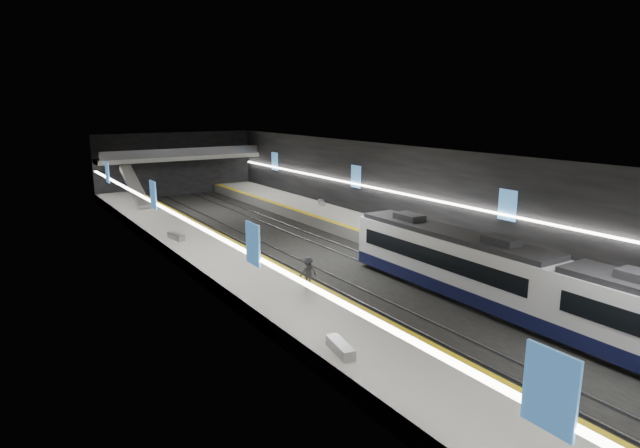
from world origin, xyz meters
TOP-DOWN VIEW (x-y plane):
  - ground at (0.00, 0.00)m, footprint 70.00×70.00m
  - ceiling at (0.00, 0.00)m, footprint 20.00×70.00m
  - wall_left at (-10.00, 0.00)m, footprint 0.04×70.00m
  - wall_right at (10.00, 0.00)m, footprint 0.04×70.00m
  - wall_back at (0.00, 35.00)m, footprint 20.00×0.04m
  - platform_left at (-7.50, 0.00)m, footprint 5.00×70.00m
  - tile_surface_left at (-7.50, 0.00)m, footprint 5.00×70.00m
  - tactile_strip_left at (-5.30, 0.00)m, footprint 0.60×70.00m
  - platform_right at (7.50, 0.00)m, footprint 5.00×70.00m
  - tile_surface_right at (7.50, 0.00)m, footprint 5.00×70.00m
  - tactile_strip_right at (5.30, 0.00)m, footprint 0.60×70.00m
  - rails at (-0.00, 0.00)m, footprint 6.52×70.00m
  - train at (2.50, -17.28)m, footprint 2.69×30.05m
  - ad_posters at (-0.00, 1.00)m, footprint 19.94×53.50m
  - cove_light_left at (-9.80, 0.00)m, footprint 0.25×68.60m
  - cove_light_right at (9.80, 0.00)m, footprint 0.25×68.60m
  - mezzanine_bridge at (0.00, 32.93)m, footprint 20.00×3.00m
  - escalator at (-7.50, 26.00)m, footprint 1.20×7.50m
  - bench_left_near at (-9.08, -14.66)m, footprint 0.90×2.06m
  - bench_left_far at (-8.75, 8.58)m, footprint 0.86×1.98m
  - bench_right_near at (9.33, -4.71)m, footprint 1.10×1.81m
  - bench_right_far at (9.09, 14.99)m, footprint 1.22×1.87m
  - passenger_right_a at (7.32, -5.56)m, footprint 0.48×0.65m
  - passenger_left_a at (-6.23, -0.01)m, footprint 0.58×0.98m
  - passenger_left_b at (-5.87, -6.72)m, footprint 1.21×0.71m

SIDE VIEW (x-z plane):
  - ground at x=0.00m, z-range 0.00..0.00m
  - rails at x=0.00m, z-range 0.00..0.12m
  - platform_left at x=-7.50m, z-range 0.00..1.00m
  - platform_right at x=7.50m, z-range 0.00..1.00m
  - tile_surface_left at x=-7.50m, z-range 1.00..1.02m
  - tile_surface_right at x=7.50m, z-range 1.00..1.02m
  - tactile_strip_left at x=-5.30m, z-range 1.01..1.03m
  - tactile_strip_right at x=5.30m, z-range 1.01..1.03m
  - bench_right_near at x=9.33m, z-range 1.00..1.43m
  - bench_right_far at x=9.09m, z-range 1.00..1.45m
  - bench_left_far at x=-8.75m, z-range 1.00..1.47m
  - bench_left_near at x=-9.08m, z-range 1.00..1.49m
  - passenger_left_a at x=-6.23m, z-range 1.00..2.57m
  - passenger_right_a at x=7.32m, z-range 1.00..2.66m
  - passenger_left_b at x=-5.87m, z-range 1.00..2.85m
  - train at x=2.50m, z-range 0.40..4.00m
  - escalator at x=-7.50m, z-range 0.94..4.86m
  - cove_light_left at x=-9.80m, z-range 3.74..3.86m
  - cove_light_right at x=9.80m, z-range 3.74..3.86m
  - wall_left at x=-10.00m, z-range 0.00..8.00m
  - wall_right at x=10.00m, z-range 0.00..8.00m
  - wall_back at x=0.00m, z-range 0.00..8.00m
  - ad_posters at x=0.00m, z-range 3.40..5.60m
  - mezzanine_bridge at x=0.00m, z-range 4.29..5.79m
  - ceiling at x=0.00m, z-range 7.98..8.02m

